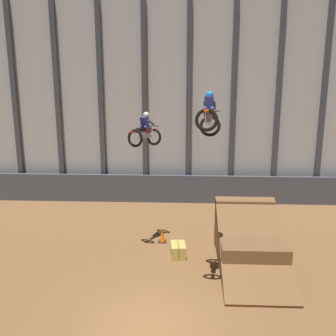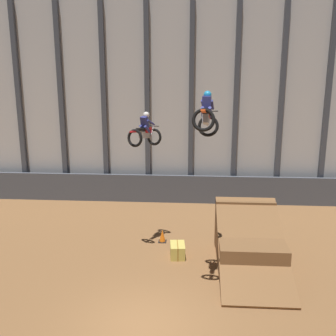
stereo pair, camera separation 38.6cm
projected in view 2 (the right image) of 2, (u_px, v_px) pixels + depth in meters
ground_plane at (142, 326)px, 11.94m from camera, size 60.00×60.00×0.00m
arena_back_wall at (169, 102)px, 22.70m from camera, size 32.00×0.40×11.74m
lower_barrier at (169, 189)px, 23.24m from camera, size 31.36×0.20×1.66m
dirt_ramp at (248, 243)px, 15.98m from camera, size 2.58×5.16×2.29m
rider_bike_left_air at (145, 132)px, 16.37m from camera, size 1.39×1.74×1.51m
rider_bike_right_air at (206, 116)px, 12.80m from camera, size 0.96×1.76×1.61m
traffic_cone_near_ramp at (162, 236)px, 17.87m from camera, size 0.36×0.36×0.58m
hay_bale_trackside at (178, 250)px, 16.41m from camera, size 0.67×0.95×0.57m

